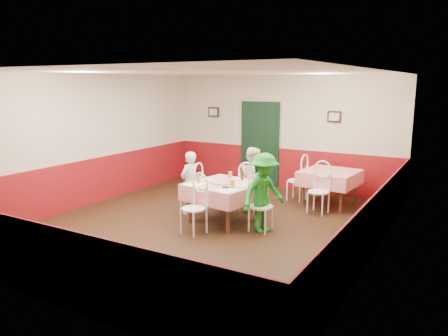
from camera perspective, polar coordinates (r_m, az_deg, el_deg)
The scene contains 39 objects.
floor at distance 8.29m, azimuth -2.04°, elevation -7.38°, with size 7.00×7.00×0.00m, color black.
ceiling at distance 7.87m, azimuth -2.18°, elevation 12.34°, with size 7.00×7.00×0.00m, color white.
back_wall at distance 11.05m, azimuth 7.66°, elevation 4.61°, with size 6.00×0.10×2.80m, color beige.
front_wall at distance 5.40m, azimuth -22.41°, elevation -2.89°, with size 6.00×0.10×2.80m, color beige.
left_wall at distance 9.88m, azimuth -17.00°, elevation 3.47°, with size 0.10×7.00×2.80m, color beige.
right_wall at distance 6.87m, azimuth 19.56°, elevation 0.16°, with size 0.10×7.00×2.80m, color beige.
wainscot_back at distance 11.18m, azimuth 7.52°, elevation 0.02°, with size 6.00×0.03×1.00m, color maroon.
wainscot_front at distance 5.68m, azimuth -21.60°, elevation -11.71°, with size 6.00×0.03×1.00m, color maroon.
wainscot_left at distance 10.02m, azimuth -16.65°, elevation -1.64°, with size 0.03×7.00×1.00m, color maroon.
wainscot_right at distance 7.08m, azimuth 18.97°, elevation -7.00°, with size 0.03×7.00×1.00m, color maroon.
door at distance 11.30m, azimuth 4.71°, elevation 3.02°, with size 0.96×0.06×2.10m, color black.
picture_left at distance 11.88m, azimuth -1.38°, elevation 7.33°, with size 0.32×0.03×0.26m, color black.
picture_right at distance 10.54m, azimuth 14.20°, elevation 6.52°, with size 0.32×0.03×0.26m, color black.
thermostat at distance 11.86m, azimuth -0.96°, elevation 5.63°, with size 0.10×0.03×0.10m, color white.
main_table at distance 8.35m, azimuth 0.00°, elevation -4.55°, with size 1.22×1.22×0.77m, color red.
second_table at distance 9.78m, azimuth 13.60°, elevation -2.55°, with size 1.12×1.12×0.77m, color red.
chair_left at distance 8.88m, azimuth -4.28°, elevation -3.14°, with size 0.42×0.42×0.90m, color white, non-canonical shape.
chair_right at distance 7.85m, azimuth 4.85°, elevation -5.05°, with size 0.42×0.42×0.90m, color white, non-canonical shape.
chair_far at distance 8.99m, azimuth 3.41°, elevation -2.95°, with size 0.42×0.42×0.90m, color white, non-canonical shape.
chair_near at distance 7.72m, azimuth -3.99°, elevation -5.32°, with size 0.42×0.42×0.90m, color white, non-canonical shape.
chair_second_a at distance 9.99m, azimuth 9.50°, elevation -1.66°, with size 0.42×0.42×0.90m, color white, non-canonical shape.
chair_second_b at distance 9.06m, azimuth 12.24°, elevation -3.07°, with size 0.42×0.42×0.90m, color white, non-canonical shape.
pizza at distance 8.24m, azimuth -0.27°, elevation -1.91°, with size 0.41×0.41×0.03m, color #B74723.
plate_left at distance 8.51m, azimuth -2.21°, elevation -1.55°, with size 0.25×0.25×0.01m, color white.
plate_right at distance 8.01m, azimuth 2.38°, elevation -2.34°, with size 0.25×0.25×0.01m, color white.
plate_far at distance 8.57m, azimuth 1.69°, elevation -1.44°, with size 0.25×0.25×0.01m, color white.
glass_a at distance 8.30m, azimuth -3.40°, elevation -1.44°, with size 0.08×0.08×0.14m, color #BF7219.
glass_b at distance 7.85m, azimuth 1.10°, elevation -2.12°, with size 0.08×0.08×0.15m, color #BF7219.
glass_c at distance 8.64m, azimuth 0.82°, elevation -0.92°, with size 0.08×0.08×0.14m, color #BF7219.
beer_bottle at distance 8.49m, azimuth 2.37°, elevation -0.83°, with size 0.06×0.06×0.23m, color #381C0A.
shaker_a at distance 8.21m, azimuth -4.28°, elevation -1.77°, with size 0.04×0.04×0.09m, color silver.
shaker_b at distance 8.15m, azimuth -3.94°, elevation -1.85°, with size 0.04×0.04×0.09m, color silver.
shaker_c at distance 8.26m, azimuth -4.00°, elevation -1.68°, with size 0.04×0.04×0.09m, color #B23319.
menu_left at distance 8.20m, azimuth -3.80°, elevation -2.08°, with size 0.30×0.40×0.00m, color white.
menu_right at distance 7.72m, azimuth 0.47°, elevation -2.88°, with size 0.30×0.40×0.00m, color white.
wallet at distance 7.87m, azimuth 0.23°, elevation -2.54°, with size 0.11×0.09×0.02m, color black.
diner_left at distance 8.87m, azimuth -4.53°, elevation -1.93°, with size 0.46×0.30×1.27m, color gray.
diner_far at distance 8.98m, azimuth 3.62°, elevation -1.51°, with size 0.65×0.51×1.35m, color gray.
diner_right at distance 7.75m, azimuth 5.19°, elevation -3.26°, with size 0.92×0.53×1.42m, color gray.
Camera 1 is at (4.21, -6.65, 2.62)m, focal length 35.00 mm.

